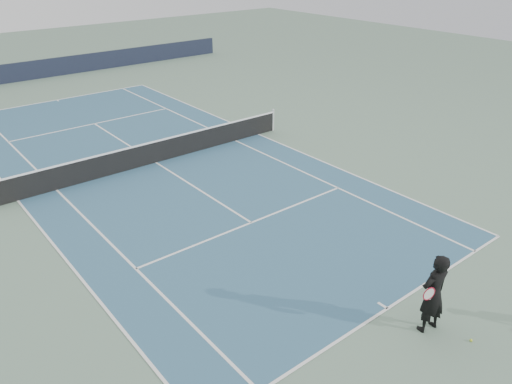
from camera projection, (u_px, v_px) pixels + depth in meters
ground at (156, 163)px, 20.71m from camera, size 80.00×80.00×0.00m
court_surface at (156, 163)px, 20.71m from camera, size 10.97×23.77×0.01m
tennis_net at (155, 152)px, 20.49m from camera, size 12.90×0.10×1.07m
windscreen_far at (24, 71)px, 32.92m from camera, size 30.00×0.25×1.20m
tennis_player at (433, 293)px, 11.35m from camera, size 0.87×0.66×2.05m
tennis_ball at (471, 340)px, 11.40m from camera, size 0.06×0.06×0.06m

